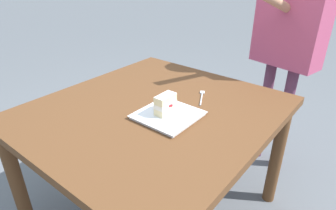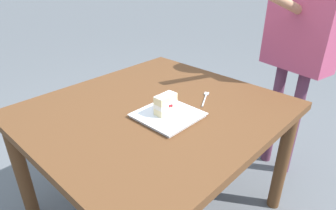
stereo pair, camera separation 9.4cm
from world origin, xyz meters
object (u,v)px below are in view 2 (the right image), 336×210
at_px(patio_table, 155,124).
at_px(dessert_fork, 205,98).
at_px(diner_person, 302,28).
at_px(cake_slice, 166,104).
at_px(dessert_plate, 168,115).

distance_m(patio_table, dessert_fork, 0.29).
height_order(patio_table, diner_person, diner_person).
height_order(cake_slice, dessert_fork, cake_slice).
bearing_deg(cake_slice, dessert_fork, 174.56).
xyz_separation_m(cake_slice, dessert_fork, (-0.27, 0.03, -0.06)).
distance_m(cake_slice, diner_person, 0.97).
relative_size(dessert_plate, dessert_fork, 1.67).
height_order(cake_slice, diner_person, diner_person).
xyz_separation_m(patio_table, cake_slice, (0.02, 0.09, 0.15)).
xyz_separation_m(dessert_plate, diner_person, (-0.92, 0.20, 0.28)).
height_order(dessert_plate, cake_slice, cake_slice).
height_order(dessert_plate, diner_person, diner_person).
bearing_deg(dessert_plate, patio_table, -101.60).
distance_m(dessert_plate, dessert_fork, 0.27).
bearing_deg(diner_person, cake_slice, -13.12).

